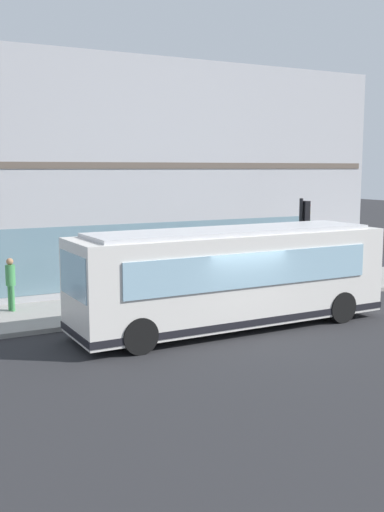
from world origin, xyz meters
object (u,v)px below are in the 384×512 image
at_px(traffic_light_near_corner, 303,227).
at_px(pedestrian_walking_along_curb, 174,270).
at_px(pedestrian_near_hydrant, 11,280).
at_px(city_bus_nearside, 232,278).
at_px(newspaper_vending_box, 315,277).
at_px(pedestrian_near_building_entrance, 164,280).
at_px(fire_hydrant, 250,277).

bearing_deg(traffic_light_near_corner, pedestrian_walking_along_curb, 67.46).
xyz_separation_m(traffic_light_near_corner, pedestrian_near_hydrant, (2.14, 10.46, -1.49)).
relative_size(city_bus_nearside, pedestrian_near_hydrant, 5.64).
distance_m(pedestrian_walking_along_curb, newspaper_vending_box, 5.78).
relative_size(pedestrian_near_building_entrance, newspaper_vending_box, 1.95).
bearing_deg(fire_hydrant, newspaper_vending_box, -124.94).
bearing_deg(newspaper_vending_box, city_bus_nearside, 118.56).
bearing_deg(pedestrian_near_hydrant, pedestrian_near_building_entrance, -115.96).
xyz_separation_m(traffic_light_near_corner, newspaper_vending_box, (0.55, -1.07, -2.07)).
relative_size(city_bus_nearside, fire_hydrant, 13.62).
height_order(traffic_light_near_corner, newspaper_vending_box, traffic_light_near_corner).
bearing_deg(traffic_light_near_corner, newspaper_vending_box, -62.90).
bearing_deg(pedestrian_near_building_entrance, pedestrian_walking_along_curb, -34.25).
bearing_deg(fire_hydrant, pedestrian_near_hydrant, 89.27).
bearing_deg(pedestrian_near_building_entrance, city_bus_nearside, -156.05).
xyz_separation_m(traffic_light_near_corner, pedestrian_near_building_entrance, (-0.09, 5.88, -1.51)).
xyz_separation_m(pedestrian_near_hydrant, pedestrian_walking_along_curb, (-0.26, -5.93, -0.09)).
height_order(traffic_light_near_corner, pedestrian_walking_along_curb, traffic_light_near_corner).
bearing_deg(pedestrian_near_building_entrance, fire_hydrant, -66.49).
relative_size(traffic_light_near_corner, pedestrian_walking_along_curb, 2.20).
bearing_deg(pedestrian_walking_along_curb, city_bus_nearside, 177.19).
relative_size(traffic_light_near_corner, pedestrian_near_building_entrance, 2.06).
distance_m(city_bus_nearside, traffic_light_near_corner, 5.54).
height_order(fire_hydrant, pedestrian_walking_along_curb, pedestrian_walking_along_curb).
bearing_deg(city_bus_nearside, newspaper_vending_box, -61.44).
relative_size(pedestrian_near_hydrant, pedestrian_near_building_entrance, 1.02).
distance_m(traffic_light_near_corner, pedestrian_near_building_entrance, 6.07).
xyz_separation_m(city_bus_nearside, pedestrian_walking_along_curb, (4.50, -0.22, -0.46)).
relative_size(pedestrian_walking_along_curb, newspaper_vending_box, 1.83).
bearing_deg(newspaper_vending_box, pedestrian_near_hydrant, 82.16).
distance_m(city_bus_nearside, newspaper_vending_box, 6.70).
bearing_deg(fire_hydrant, city_bus_nearside, 141.22).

